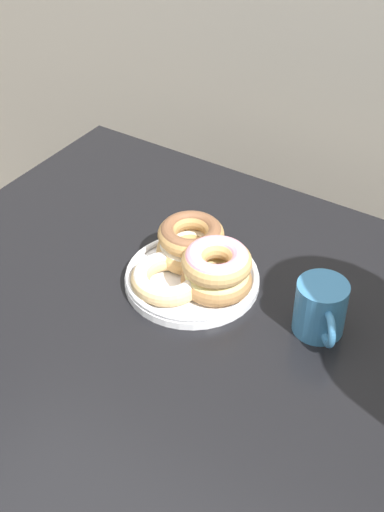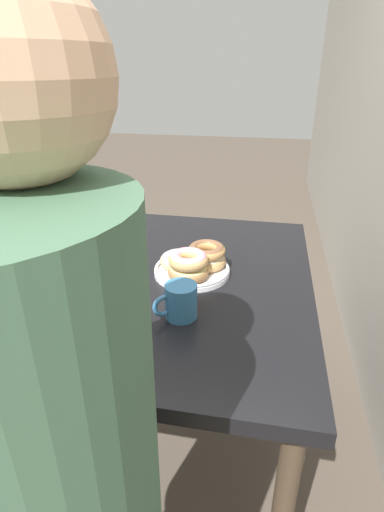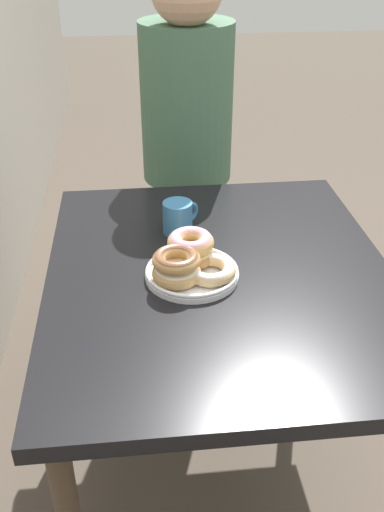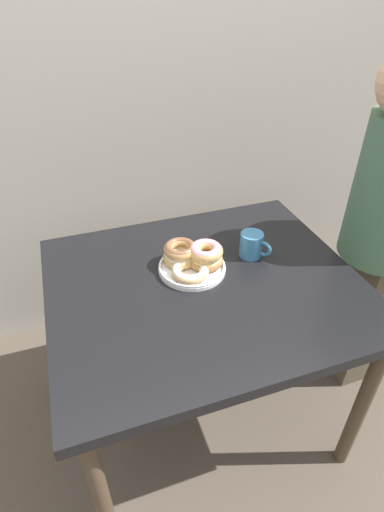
{
  "view_description": "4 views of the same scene",
  "coord_description": "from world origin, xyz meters",
  "views": [
    {
      "loc": [
        0.48,
        -0.36,
        1.53
      ],
      "look_at": [
        -0.02,
        0.42,
        0.79
      ],
      "focal_mm": 50.0,
      "sensor_mm": 36.0,
      "label": 1
    },
    {
      "loc": [
        1.03,
        0.62,
        1.32
      ],
      "look_at": [
        -0.02,
        0.42,
        0.79
      ],
      "focal_mm": 28.0,
      "sensor_mm": 36.0,
      "label": 2
    },
    {
      "loc": [
        -1.18,
        0.54,
        1.51
      ],
      "look_at": [
        -0.02,
        0.42,
        0.79
      ],
      "focal_mm": 40.0,
      "sensor_mm": 36.0,
      "label": 3
    },
    {
      "loc": [
        -0.37,
        -0.6,
        1.58
      ],
      "look_at": [
        -0.02,
        0.42,
        0.79
      ],
      "focal_mm": 28.0,
      "sensor_mm": 36.0,
      "label": 4
    }
  ],
  "objects": [
    {
      "name": "donut_plate",
      "position": [
        -0.02,
        0.42,
        0.77
      ],
      "size": [
        0.25,
        0.24,
        0.09
      ],
      "color": "white",
      "rests_on": "dining_table"
    },
    {
      "name": "ground_plane",
      "position": [
        0.0,
        0.0,
        0.0
      ],
      "size": [
        14.0,
        14.0,
        0.0
      ],
      "primitive_type": "plane",
      "color": "#4C4238"
    },
    {
      "name": "dining_table",
      "position": [
        0.0,
        0.34,
        0.65
      ],
      "size": [
        1.02,
        0.86,
        0.73
      ],
      "color": "black",
      "rests_on": "ground_plane"
    },
    {
      "name": "coffee_mug",
      "position": [
        0.21,
        0.43,
        0.78
      ],
      "size": [
        0.09,
        0.1,
        0.09
      ],
      "color": "teal",
      "rests_on": "dining_table"
    }
  ]
}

